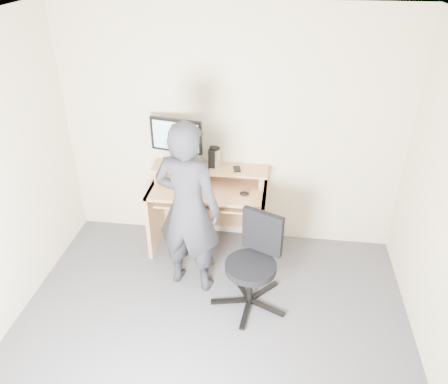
% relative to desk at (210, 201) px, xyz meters
% --- Properties ---
extents(ground, '(3.50, 3.50, 0.00)m').
position_rel_desk_xyz_m(ground, '(0.20, -1.53, -0.55)').
color(ground, '#4B4B4F').
rests_on(ground, ground).
extents(back_wall, '(3.50, 0.02, 2.50)m').
position_rel_desk_xyz_m(back_wall, '(0.20, 0.22, 0.70)').
color(back_wall, beige).
rests_on(back_wall, ground).
extents(ceiling, '(3.50, 3.50, 0.02)m').
position_rel_desk_xyz_m(ceiling, '(0.20, -1.53, 1.95)').
color(ceiling, white).
rests_on(ceiling, back_wall).
extents(desk, '(1.20, 0.60, 0.91)m').
position_rel_desk_xyz_m(desk, '(0.00, 0.00, 0.00)').
color(desk, tan).
rests_on(desk, ground).
extents(monitor, '(0.54, 0.15, 0.52)m').
position_rel_desk_xyz_m(monitor, '(-0.33, 0.05, 0.67)').
color(monitor, black).
rests_on(monitor, desk).
extents(external_drive, '(0.07, 0.13, 0.20)m').
position_rel_desk_xyz_m(external_drive, '(0.02, 0.11, 0.46)').
color(external_drive, black).
rests_on(external_drive, desk).
extents(travel_mug, '(0.11, 0.11, 0.19)m').
position_rel_desk_xyz_m(travel_mug, '(0.06, 0.09, 0.46)').
color(travel_mug, silver).
rests_on(travel_mug, desk).
extents(smartphone, '(0.09, 0.14, 0.01)m').
position_rel_desk_xyz_m(smartphone, '(0.28, 0.06, 0.37)').
color(smartphone, black).
rests_on(smartphone, desk).
extents(charger, '(0.05, 0.05, 0.03)m').
position_rel_desk_xyz_m(charger, '(-0.13, -0.01, 0.38)').
color(charger, black).
rests_on(charger, desk).
extents(headphones, '(0.20, 0.20, 0.06)m').
position_rel_desk_xyz_m(headphones, '(-0.15, 0.13, 0.37)').
color(headphones, silver).
rests_on(headphones, desk).
extents(keyboard, '(0.48, 0.25, 0.03)m').
position_rel_desk_xyz_m(keyboard, '(-0.06, -0.17, 0.12)').
color(keyboard, black).
rests_on(keyboard, desk).
extents(mouse, '(0.10, 0.06, 0.04)m').
position_rel_desk_xyz_m(mouse, '(0.38, -0.18, 0.22)').
color(mouse, black).
rests_on(mouse, desk).
extents(office_chair, '(0.70, 0.68, 0.88)m').
position_rel_desk_xyz_m(office_chair, '(0.54, -0.82, -0.07)').
color(office_chair, black).
rests_on(office_chair, ground).
extents(person, '(0.69, 0.53, 1.70)m').
position_rel_desk_xyz_m(person, '(-0.08, -0.66, 0.30)').
color(person, black).
rests_on(person, ground).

